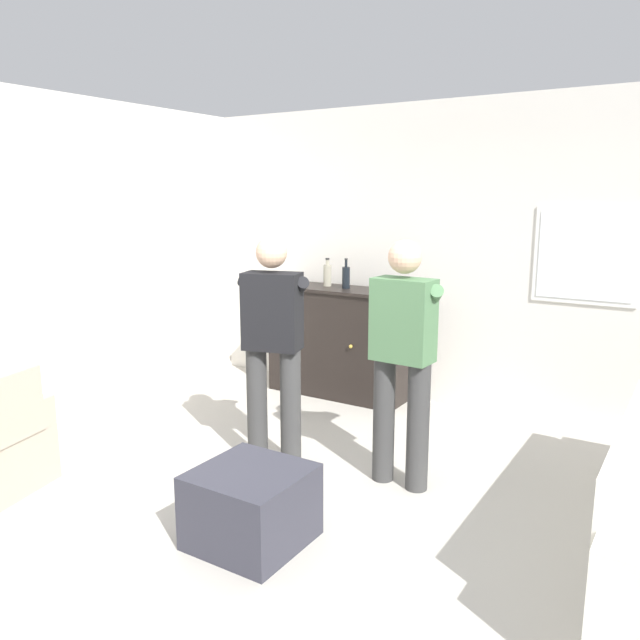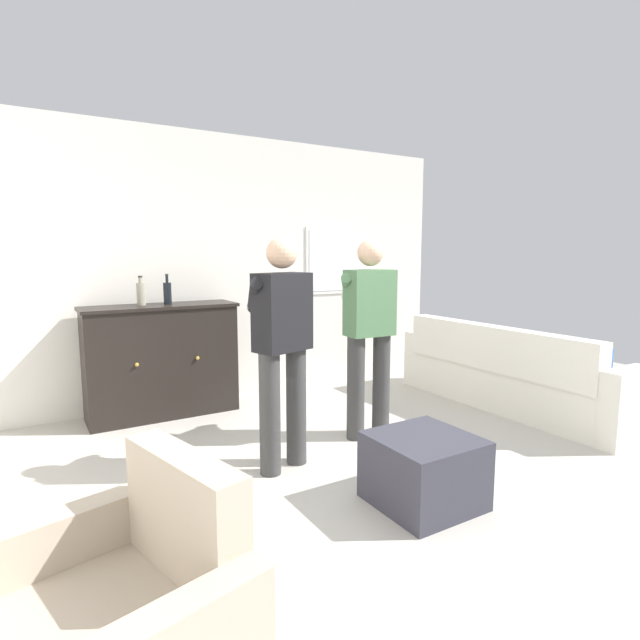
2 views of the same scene
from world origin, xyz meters
The scene contains 9 objects.
ground centered at (0.00, 0.00, 0.00)m, with size 10.40×10.40×0.00m, color #B2ADA3.
wall_back_with_window centered at (0.02, 2.66, 1.40)m, with size 5.20×0.15×2.80m.
wall_side_left centered at (-2.66, 0.00, 1.40)m, with size 0.12×5.20×2.80m, color silver.
sideboard_cabinet centered at (-0.95, 2.30, 0.54)m, with size 1.42×0.49×1.08m.
bottle_wine_green centered at (-1.11, 2.35, 1.19)m, with size 0.08×0.08×0.28m.
bottle_liquor_amber centered at (-0.87, 2.31, 1.19)m, with size 0.08×0.08×0.29m.
ottoman centered at (0.01, -0.30, 0.22)m, with size 0.60×0.60×0.44m, color #33333D.
person_standing_left centered at (-0.50, 0.63, 0.94)m, with size 0.54×0.52×1.68m.
person_standing_right centered at (0.42, 0.83, 0.94)m, with size 0.56×0.48×1.68m.
Camera 1 is at (2.09, -2.87, 1.95)m, focal length 35.00 mm.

